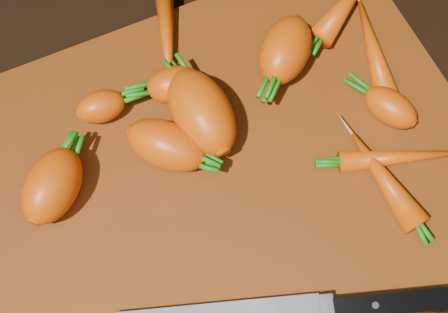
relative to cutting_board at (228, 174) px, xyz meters
name	(u,v)px	position (x,y,z in m)	size (l,w,h in m)	color
ground	(228,178)	(0.00, 0.00, -0.01)	(2.00, 2.00, 0.01)	black
cutting_board	(228,174)	(0.00, 0.00, 0.00)	(0.50, 0.40, 0.01)	#672D0A
carrot_0	(52,186)	(-0.16, 0.05, 0.03)	(0.08, 0.05, 0.05)	#EC4C00
carrot_1	(176,85)	(-0.01, 0.10, 0.03)	(0.06, 0.04, 0.04)	#EC4C00
carrot_2	(166,145)	(-0.05, 0.04, 0.03)	(0.08, 0.05, 0.05)	#EC4C00
carrot_3	(201,112)	(0.00, 0.06, 0.03)	(0.10, 0.06, 0.06)	#EC4C00
carrot_4	(285,50)	(0.10, 0.09, 0.03)	(0.08, 0.05, 0.05)	#EC4C00
carrot_5	(101,107)	(-0.09, 0.11, 0.02)	(0.05, 0.03, 0.03)	#EC4C00
carrot_6	(390,108)	(0.17, -0.01, 0.02)	(0.06, 0.03, 0.03)	#EC4C00
carrot_7	(373,50)	(0.19, 0.06, 0.02)	(0.12, 0.03, 0.03)	#EC4C00
carrot_8	(403,157)	(0.16, -0.06, 0.02)	(0.12, 0.02, 0.02)	#EC4C00
carrot_9	(384,179)	(0.13, -0.07, 0.02)	(0.11, 0.03, 0.03)	#EC4C00
carrot_10	(167,40)	(0.00, 0.16, 0.02)	(0.12, 0.02, 0.02)	#EC4C00
carrot_11	(346,4)	(0.19, 0.12, 0.02)	(0.11, 0.03, 0.03)	#EC4C00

